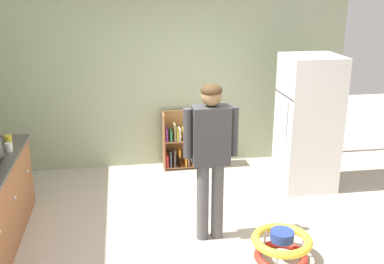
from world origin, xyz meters
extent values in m
plane|color=#BBB09D|center=(0.00, 0.00, 0.00)|extent=(12.00, 12.00, 0.00)
cube|color=#A0AD8B|center=(0.00, 2.33, 1.35)|extent=(5.20, 0.06, 2.70)
sphere|color=silver|center=(-1.89, 0.24, 0.56)|extent=(0.04, 0.04, 0.04)
sphere|color=silver|center=(-1.89, 0.92, 0.56)|extent=(0.04, 0.04, 0.04)
cube|color=white|center=(1.65, 1.22, 0.89)|extent=(0.70, 0.68, 1.78)
cylinder|color=silver|center=(1.29, 1.05, 0.98)|extent=(0.02, 0.02, 0.50)
cube|color=#333333|center=(1.30, 1.22, 1.28)|extent=(0.01, 0.67, 0.01)
cube|color=#9B623C|center=(-0.17, 2.11, 0.42)|extent=(0.02, 0.28, 0.85)
cube|color=#9B623C|center=(0.61, 2.11, 0.42)|extent=(0.02, 0.28, 0.85)
cube|color=#9A6836|center=(0.22, 2.24, 0.42)|extent=(0.80, 0.02, 0.85)
cube|color=#9B623C|center=(0.22, 2.11, 0.03)|extent=(0.76, 0.24, 0.02)
cube|color=#9B623C|center=(0.22, 2.11, 0.43)|extent=(0.76, 0.24, 0.02)
cube|color=red|center=(-0.13, 2.08, 0.13)|extent=(0.03, 0.17, 0.19)
cube|color=#913294|center=(-0.13, 2.08, 0.54)|extent=(0.02, 0.17, 0.18)
cube|color=#383C43|center=(-0.08, 2.08, 0.16)|extent=(0.03, 0.17, 0.24)
cube|color=#27804E|center=(-0.07, 2.08, 0.53)|extent=(0.03, 0.17, 0.16)
cube|color=#4A4036|center=(-0.02, 2.08, 0.17)|extent=(0.03, 0.17, 0.26)
cube|color=olive|center=(-0.01, 2.08, 0.57)|extent=(0.03, 0.17, 0.24)
cube|color=#493C38|center=(0.05, 2.08, 0.12)|extent=(0.02, 0.17, 0.16)
cube|color=gold|center=(0.02, 2.08, 0.53)|extent=(0.02, 0.17, 0.17)
cube|color=orange|center=(0.05, 2.08, 0.17)|extent=(0.02, 0.17, 0.26)
cube|color=beige|center=(0.06, 2.08, 0.53)|extent=(0.03, 0.17, 0.18)
cube|color=orange|center=(0.14, 2.08, 0.13)|extent=(0.03, 0.17, 0.19)
cube|color=gold|center=(0.12, 2.08, 0.53)|extent=(0.03, 0.17, 0.17)
cube|color=orange|center=(0.24, 2.08, 0.17)|extent=(0.02, 0.17, 0.25)
cube|color=silver|center=(0.21, 2.08, 0.56)|extent=(0.03, 0.17, 0.24)
cube|color=brown|center=(0.18, 2.08, 0.14)|extent=(0.03, 0.17, 0.20)
cube|color=orange|center=(0.31, 2.08, 0.55)|extent=(0.02, 0.17, 0.22)
cylinder|color=#555558|center=(0.04, 0.09, 0.44)|extent=(0.13, 0.13, 0.87)
cylinder|color=#555558|center=(0.20, 0.09, 0.44)|extent=(0.13, 0.13, 0.87)
cube|color=#3C3C3E|center=(0.12, 0.09, 1.18)|extent=(0.38, 0.22, 0.61)
cylinder|color=#3C3C3E|center=(-0.12, 0.09, 1.21)|extent=(0.09, 0.09, 0.52)
cylinder|color=#3C3C3E|center=(0.36, 0.09, 1.21)|extent=(0.09, 0.09, 0.52)
sphere|color=olive|center=(0.12, 0.09, 1.59)|extent=(0.21, 0.21, 0.21)
ellipsoid|color=#45311B|center=(0.12, 0.09, 1.64)|extent=(0.22, 0.22, 0.13)
torus|color=red|center=(0.75, -0.44, 0.04)|extent=(0.54, 0.54, 0.07)
torus|color=yellow|center=(0.75, -0.44, 0.22)|extent=(0.60, 0.60, 0.08)
cylinder|color=navy|center=(0.75, -0.44, 0.27)|extent=(0.23, 0.23, 0.10)
cylinder|color=silver|center=(0.97, -0.44, 0.13)|extent=(0.02, 0.02, 0.18)
cylinder|color=silver|center=(0.64, -0.25, 0.13)|extent=(0.02, 0.02, 0.18)
cylinder|color=silver|center=(0.64, -0.64, 0.13)|extent=(0.02, 0.02, 0.18)
cube|color=#515156|center=(-2.00, 0.41, 1.04)|extent=(0.01, 0.10, 0.20)
cylinder|color=yellow|center=(-2.06, 0.97, 0.95)|extent=(0.08, 0.08, 0.09)
cylinder|color=white|center=(-1.99, 0.70, 0.95)|extent=(0.08, 0.08, 0.09)
camera|label=1|loc=(-0.75, -4.25, 2.67)|focal=43.05mm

